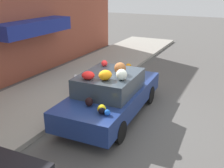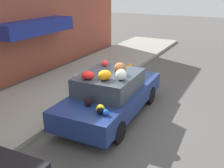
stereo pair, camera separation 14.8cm
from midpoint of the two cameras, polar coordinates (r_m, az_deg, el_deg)
name	(u,v)px [view 2 (the right image)]	position (r m, az deg, el deg)	size (l,w,h in m)	color
ground_plane	(112,114)	(8.17, 0.56, -6.63)	(60.00, 60.00, 0.00)	#565451
sidewalk_curb	(45,96)	(9.56, -13.99, -2.61)	(24.00, 3.20, 0.14)	#9E998E
fire_hydrant	(77,84)	(9.35, -7.27, 0.06)	(0.20, 0.20, 0.70)	#B2B2B7
art_car	(111,94)	(7.82, 0.40, -2.08)	(4.32, 1.91, 1.72)	navy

